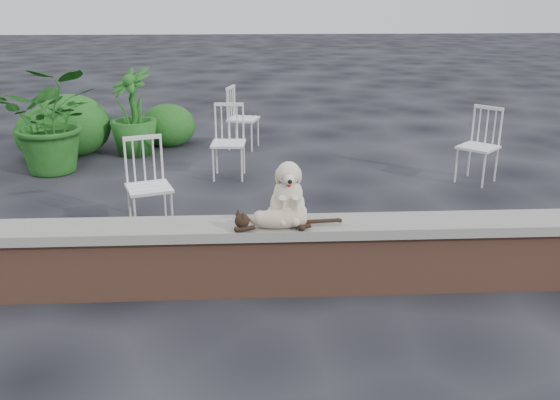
{
  "coord_description": "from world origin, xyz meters",
  "views": [
    {
      "loc": [
        -0.59,
        -4.41,
        2.31
      ],
      "look_at": [
        -0.34,
        0.2,
        0.7
      ],
      "focal_mm": 38.79,
      "sensor_mm": 36.0,
      "label": 1
    }
  ],
  "objects_px": {
    "chair_b": "(228,142)",
    "chair_a": "(149,186)",
    "potted_plant_b": "(133,112)",
    "cat": "(278,218)",
    "potted_plant_a": "(52,120)",
    "chair_d": "(478,146)",
    "chair_e": "(243,118)",
    "dog": "(287,189)"
  },
  "relations": [
    {
      "from": "dog",
      "to": "chair_d",
      "type": "height_order",
      "value": "dog"
    },
    {
      "from": "dog",
      "to": "chair_b",
      "type": "xyz_separation_m",
      "value": [
        -0.56,
        3.09,
        -0.37
      ]
    },
    {
      "from": "potted_plant_a",
      "to": "potted_plant_b",
      "type": "bearing_deg",
      "value": 43.71
    },
    {
      "from": "cat",
      "to": "chair_d",
      "type": "xyz_separation_m",
      "value": [
        2.64,
        2.89,
        -0.19
      ]
    },
    {
      "from": "chair_e",
      "to": "cat",
      "type": "bearing_deg",
      "value": -159.91
    },
    {
      "from": "potted_plant_b",
      "to": "chair_e",
      "type": "bearing_deg",
      "value": 10.34
    },
    {
      "from": "cat",
      "to": "potted_plant_b",
      "type": "xyz_separation_m",
      "value": [
        -1.89,
        4.49,
        -0.03
      ]
    },
    {
      "from": "chair_d",
      "to": "chair_e",
      "type": "height_order",
      "value": "same"
    },
    {
      "from": "chair_b",
      "to": "potted_plant_a",
      "type": "height_order",
      "value": "potted_plant_a"
    },
    {
      "from": "chair_d",
      "to": "chair_b",
      "type": "bearing_deg",
      "value": -141.49
    },
    {
      "from": "chair_a",
      "to": "chair_d",
      "type": "bearing_deg",
      "value": 1.88
    },
    {
      "from": "cat",
      "to": "chair_b",
      "type": "xyz_separation_m",
      "value": [
        -0.48,
        3.24,
        -0.19
      ]
    },
    {
      "from": "chair_d",
      "to": "chair_a",
      "type": "xyz_separation_m",
      "value": [
        -3.85,
        -1.44,
        0.0
      ]
    },
    {
      "from": "cat",
      "to": "potted_plant_a",
      "type": "xyz_separation_m",
      "value": [
        -2.78,
        3.65,
        0.04
      ]
    },
    {
      "from": "chair_d",
      "to": "chair_e",
      "type": "bearing_deg",
      "value": -167.88
    },
    {
      "from": "chair_b",
      "to": "potted_plant_b",
      "type": "height_order",
      "value": "potted_plant_b"
    },
    {
      "from": "cat",
      "to": "chair_b",
      "type": "relative_size",
      "value": 1.05
    },
    {
      "from": "chair_e",
      "to": "potted_plant_b",
      "type": "bearing_deg",
      "value": 116.91
    },
    {
      "from": "cat",
      "to": "chair_d",
      "type": "bearing_deg",
      "value": 47.13
    },
    {
      "from": "chair_b",
      "to": "chair_a",
      "type": "relative_size",
      "value": 1.0
    },
    {
      "from": "chair_a",
      "to": "chair_b",
      "type": "bearing_deg",
      "value": 49.05
    },
    {
      "from": "potted_plant_b",
      "to": "cat",
      "type": "bearing_deg",
      "value": -67.14
    },
    {
      "from": "potted_plant_b",
      "to": "chair_b",
      "type": "bearing_deg",
      "value": -41.4
    },
    {
      "from": "dog",
      "to": "potted_plant_b",
      "type": "bearing_deg",
      "value": 113.99
    },
    {
      "from": "dog",
      "to": "chair_a",
      "type": "distance_m",
      "value": 1.87
    },
    {
      "from": "potted_plant_a",
      "to": "chair_d",
      "type": "bearing_deg",
      "value": -7.93
    },
    {
      "from": "cat",
      "to": "potted_plant_b",
      "type": "height_order",
      "value": "potted_plant_b"
    },
    {
      "from": "chair_d",
      "to": "dog",
      "type": "bearing_deg",
      "value": -88.16
    },
    {
      "from": "cat",
      "to": "chair_a",
      "type": "xyz_separation_m",
      "value": [
        -1.21,
        1.45,
        -0.19
      ]
    },
    {
      "from": "chair_a",
      "to": "dog",
      "type": "bearing_deg",
      "value": -63.83
    },
    {
      "from": "potted_plant_b",
      "to": "chair_d",
      "type": "bearing_deg",
      "value": -19.42
    },
    {
      "from": "chair_e",
      "to": "potted_plant_a",
      "type": "distance_m",
      "value": 2.74
    },
    {
      "from": "chair_a",
      "to": "potted_plant_a",
      "type": "bearing_deg",
      "value": 106.86
    },
    {
      "from": "chair_b",
      "to": "chair_e",
      "type": "bearing_deg",
      "value": 87.33
    },
    {
      "from": "cat",
      "to": "chair_a",
      "type": "relative_size",
      "value": 1.05
    },
    {
      "from": "dog",
      "to": "potted_plant_a",
      "type": "xyz_separation_m",
      "value": [
        -2.86,
        3.5,
        -0.14
      ]
    },
    {
      "from": "cat",
      "to": "chair_e",
      "type": "relative_size",
      "value": 1.05
    },
    {
      "from": "dog",
      "to": "chair_e",
      "type": "xyz_separation_m",
      "value": [
        -0.37,
        4.63,
        -0.37
      ]
    },
    {
      "from": "potted_plant_a",
      "to": "potted_plant_b",
      "type": "height_order",
      "value": "potted_plant_a"
    },
    {
      "from": "chair_e",
      "to": "dog",
      "type": "bearing_deg",
      "value": -158.81
    },
    {
      "from": "chair_e",
      "to": "chair_a",
      "type": "height_order",
      "value": "same"
    },
    {
      "from": "chair_b",
      "to": "potted_plant_b",
      "type": "distance_m",
      "value": 1.9
    }
  ]
}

